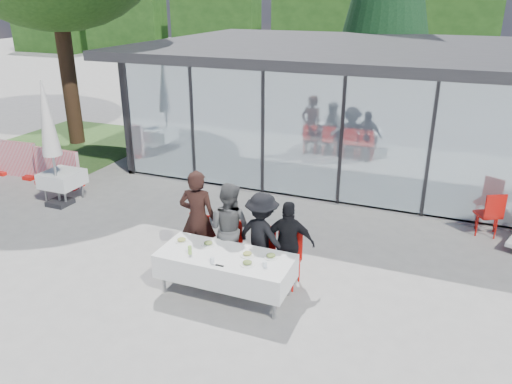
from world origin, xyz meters
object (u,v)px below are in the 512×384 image
(diner_chair_a, at_px, (198,238))
(plate_a, at_px, (182,240))
(diner_b, at_px, (229,228))
(plate_b, at_px, (208,243))
(diner_chair_c, at_px, (262,250))
(spare_table_left, at_px, (62,179))
(plate_d, at_px, (271,256))
(juice_bottle, at_px, (190,250))
(diner_chair_b, at_px, (229,244))
(diner_d, at_px, (289,243))
(spare_chair_b, at_px, (491,212))
(diner_c, at_px, (262,236))
(plate_extra, at_px, (247,263))
(folded_eyeglasses, at_px, (220,265))
(diner_a, at_px, (198,218))
(market_umbrella, at_px, (48,126))
(plate_c, at_px, (247,254))
(diner_chair_d, at_px, (288,255))
(dining_table, at_px, (225,266))

(diner_chair_a, xyz_separation_m, plate_a, (0.00, -0.60, 0.24))
(diner_b, xyz_separation_m, plate_b, (-0.13, -0.55, -0.08))
(diner_chair_c, height_order, spare_table_left, diner_chair_c)
(plate_d, bearing_deg, diner_chair_c, 124.37)
(juice_bottle, bearing_deg, diner_chair_a, 110.84)
(diner_chair_a, height_order, diner_chair_b, same)
(diner_chair_b, distance_m, spare_table_left, 5.40)
(diner_d, distance_m, plate_d, 0.57)
(juice_bottle, distance_m, spare_chair_b, 6.36)
(diner_c, xyz_separation_m, diner_d, (0.49, 0.00, -0.04))
(spare_chair_b, bearing_deg, plate_extra, -131.45)
(diner_b, bearing_deg, diner_d, -176.55)
(diner_chair_a, xyz_separation_m, spare_chair_b, (5.08, 3.30, 0.00))
(plate_extra, bearing_deg, diner_c, 96.59)
(diner_chair_b, distance_m, spare_chair_b, 5.55)
(diner_d, bearing_deg, diner_c, -11.64)
(diner_d, height_order, folded_eyeglasses, diner_d)
(diner_a, distance_m, plate_b, 0.75)
(diner_chair_b, xyz_separation_m, plate_a, (-0.62, -0.60, 0.24))
(diner_chair_a, xyz_separation_m, juice_bottle, (0.36, -0.94, 0.29))
(diner_d, relative_size, plate_d, 6.37)
(diner_a, bearing_deg, juice_bottle, 99.65)
(diner_a, height_order, diner_chair_a, diner_a)
(market_umbrella, bearing_deg, plate_d, -16.30)
(diner_d, distance_m, folded_eyeglasses, 1.36)
(diner_c, distance_m, plate_extra, 0.92)
(juice_bottle, bearing_deg, diner_b, 74.48)
(diner_chair_b, bearing_deg, spare_table_left, 163.66)
(diner_chair_c, height_order, plate_c, diner_chair_c)
(diner_chair_b, bearing_deg, folded_eyeglasses, -72.10)
(diner_chair_d, relative_size, plate_d, 4.06)
(diner_chair_b, height_order, plate_extra, diner_chair_b)
(diner_c, relative_size, market_umbrella, 0.54)
(spare_table_left, bearing_deg, folded_eyeglasses, -25.36)
(plate_a, relative_size, plate_extra, 1.00)
(dining_table, distance_m, juice_bottle, 0.65)
(diner_chair_a, relative_size, diner_b, 0.57)
(diner_chair_a, xyz_separation_m, plate_b, (0.49, -0.54, 0.24))
(diner_chair_b, relative_size, market_umbrella, 0.33)
(diner_c, distance_m, plate_d, 0.67)
(dining_table, bearing_deg, plate_b, 153.17)
(diner_chair_a, relative_size, diner_c, 0.61)
(plate_c, xyz_separation_m, folded_eyeglasses, (-0.28, -0.47, -0.02))
(plate_extra, bearing_deg, juice_bottle, -177.77)
(diner_chair_d, bearing_deg, plate_c, -128.27)
(dining_table, relative_size, diner_c, 1.40)
(diner_chair_d, bearing_deg, plate_d, -102.13)
(diner_chair_b, distance_m, plate_c, 0.93)
(diner_b, distance_m, spare_table_left, 5.40)
(plate_b, bearing_deg, market_umbrella, 160.27)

